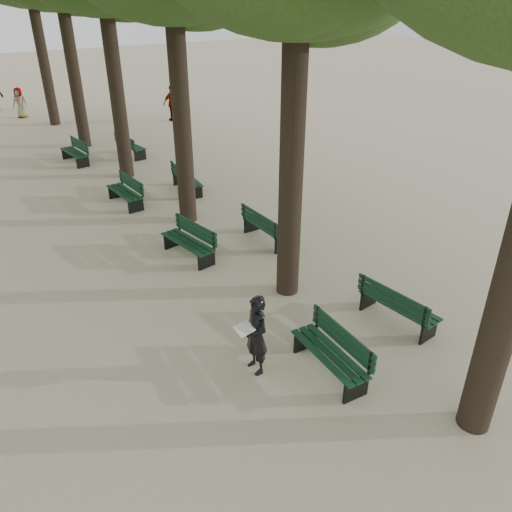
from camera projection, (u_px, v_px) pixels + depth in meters
ground at (323, 389)px, 8.95m from camera, size 120.00×120.00×0.00m
bench_left_0 at (329, 361)px, 9.21m from camera, size 0.74×1.85×0.92m
bench_left_1 at (189, 248)px, 13.22m from camera, size 0.80×1.86×0.92m
bench_left_2 at (125, 197)px, 16.44m from camera, size 0.65×1.82×0.92m
bench_left_3 at (75, 156)px, 20.40m from camera, size 0.71×1.84×0.92m
bench_right_0 at (397, 312)px, 10.60m from camera, size 0.69×1.84×0.92m
bench_right_1 at (267, 232)px, 14.06m from camera, size 0.61×1.81×0.92m
bench_right_2 at (187, 184)px, 17.53m from camera, size 0.81×1.86×0.92m
bench_right_3 at (131, 150)px, 21.25m from camera, size 0.73×1.84×0.92m
man_with_map at (256, 335)px, 9.03m from camera, size 0.61×0.65×1.60m
pedestrian_c at (173, 103)px, 26.67m from camera, size 1.10×0.41×1.85m
pedestrian_d at (20, 103)px, 27.36m from camera, size 0.83×0.73×1.62m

